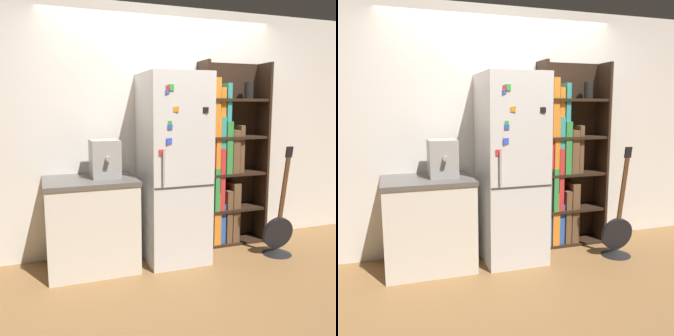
{
  "view_description": "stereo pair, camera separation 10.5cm",
  "coord_description": "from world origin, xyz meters",
  "views": [
    {
      "loc": [
        -1.29,
        -3.4,
        1.56
      ],
      "look_at": [
        -0.04,
        0.15,
        0.95
      ],
      "focal_mm": 40.0,
      "sensor_mm": 36.0,
      "label": 1
    },
    {
      "loc": [
        -1.19,
        -3.44,
        1.56
      ],
      "look_at": [
        -0.04,
        0.15,
        0.95
      ],
      "focal_mm": 40.0,
      "sensor_mm": 36.0,
      "label": 2
    }
  ],
  "objects": [
    {
      "name": "ground_plane",
      "position": [
        0.0,
        0.0,
        0.0
      ],
      "size": [
        16.0,
        16.0,
        0.0
      ],
      "primitive_type": "plane",
      "color": "olive"
    },
    {
      "name": "refrigerator",
      "position": [
        -0.0,
        0.12,
        0.95
      ],
      "size": [
        0.61,
        0.69,
        1.89
      ],
      "color": "silver",
      "rests_on": "ground_plane"
    },
    {
      "name": "wall_back",
      "position": [
        0.0,
        0.47,
        1.3
      ],
      "size": [
        8.0,
        0.05,
        2.6
      ],
      "color": "white",
      "rests_on": "ground_plane"
    },
    {
      "name": "guitar",
      "position": [
        1.08,
        -0.19,
        0.17
      ],
      "size": [
        0.35,
        0.31,
        1.17
      ],
      "color": "black",
      "rests_on": "ground_plane"
    },
    {
      "name": "bookshelf",
      "position": [
        0.69,
        0.32,
        0.92
      ],
      "size": [
        0.78,
        0.3,
        2.04
      ],
      "color": "black",
      "rests_on": "ground_plane"
    },
    {
      "name": "espresso_machine",
      "position": [
        -0.68,
        0.16,
        1.07
      ],
      "size": [
        0.27,
        0.35,
        0.36
      ],
      "color": "#A5A39E",
      "rests_on": "kitchen_counter"
    },
    {
      "name": "kitchen_counter",
      "position": [
        -0.84,
        0.13,
        0.45
      ],
      "size": [
        0.86,
        0.66,
        0.89
      ],
      "color": "silver",
      "rests_on": "ground_plane"
    }
  ]
}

